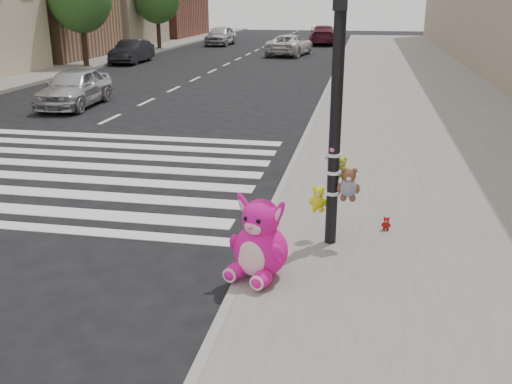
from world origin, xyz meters
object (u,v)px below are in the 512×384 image
(car_dark_far, at_px, (132,52))
(car_white_near, at_px, (290,45))
(red_teddy, at_px, (386,223))
(car_silver_far, at_px, (74,88))
(signal_pole, at_px, (337,132))
(pink_bunny, at_px, (259,244))

(car_dark_far, bearing_deg, car_white_near, 35.90)
(red_teddy, relative_size, car_dark_far, 0.06)
(red_teddy, xyz_separation_m, car_silver_far, (-9.90, 9.36, 0.39))
(signal_pole, distance_m, pink_bunny, 1.90)
(red_teddy, distance_m, car_silver_far, 13.63)
(car_silver_far, relative_size, car_dark_far, 0.99)
(car_silver_far, distance_m, car_white_near, 19.57)
(pink_bunny, bearing_deg, car_dark_far, 135.55)
(signal_pole, xyz_separation_m, car_white_near, (-4.40, 28.95, -1.12))
(red_teddy, height_order, car_silver_far, car_silver_far)
(pink_bunny, relative_size, car_silver_far, 0.29)
(signal_pole, bearing_deg, car_silver_far, 132.51)
(red_teddy, bearing_deg, signal_pole, -136.49)
(signal_pole, distance_m, car_dark_far, 26.10)
(car_dark_far, bearing_deg, signal_pole, -62.55)
(signal_pole, xyz_separation_m, car_silver_far, (-9.13, 9.96, -1.12))
(pink_bunny, xyz_separation_m, car_white_near, (-3.57, 30.19, 0.06))
(signal_pole, distance_m, red_teddy, 1.80)
(red_teddy, relative_size, car_white_near, 0.05)
(signal_pole, relative_size, pink_bunny, 3.72)
(car_white_near, bearing_deg, red_teddy, 109.37)
(pink_bunny, bearing_deg, signal_pole, 75.88)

